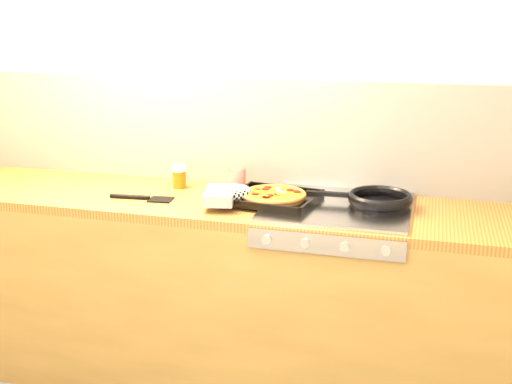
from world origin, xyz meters
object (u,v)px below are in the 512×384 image
(pizza_on_tray, at_px, (259,195))
(frying_pan, at_px, (378,200))
(tomato_can, at_px, (237,180))
(juice_glass, at_px, (179,176))

(pizza_on_tray, distance_m, frying_pan, 0.50)
(frying_pan, bearing_deg, pizza_on_tray, -171.44)
(tomato_can, xyz_separation_m, juice_glass, (-0.28, -0.00, -0.00))
(pizza_on_tray, height_order, juice_glass, juice_glass)
(pizza_on_tray, xyz_separation_m, frying_pan, (0.49, 0.07, -0.00))
(frying_pan, height_order, juice_glass, juice_glass)
(frying_pan, distance_m, tomato_can, 0.65)
(pizza_on_tray, relative_size, tomato_can, 4.31)
(tomato_can, bearing_deg, juice_glass, -179.61)
(pizza_on_tray, xyz_separation_m, tomato_can, (-0.15, 0.16, 0.02))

